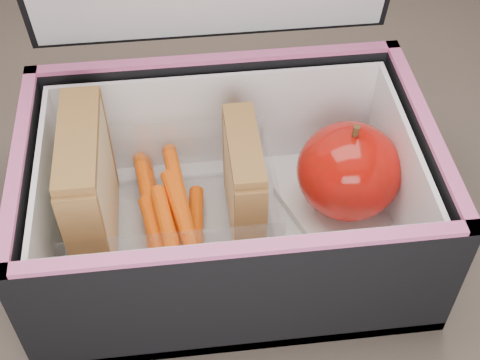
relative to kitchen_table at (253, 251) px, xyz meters
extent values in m
cube|color=brown|center=(0.00, 0.00, 0.08)|extent=(1.20, 0.80, 0.03)
cube|color=#D6C589|center=(-0.14, -0.05, 0.16)|extent=(0.01, 0.10, 0.11)
cube|color=#DC7586|center=(-0.13, -0.05, 0.16)|extent=(0.01, 0.10, 0.10)
cube|color=#D6C589|center=(-0.12, -0.05, 0.16)|extent=(0.01, 0.10, 0.11)
cube|color=brown|center=(-0.13, -0.05, 0.22)|extent=(0.03, 0.10, 0.01)
cube|color=#D6C589|center=(-0.02, -0.05, 0.15)|extent=(0.01, 0.08, 0.09)
cube|color=#DC7586|center=(-0.02, -0.05, 0.15)|extent=(0.01, 0.08, 0.08)
cube|color=#D6C589|center=(-0.01, -0.05, 0.15)|extent=(0.01, 0.08, 0.09)
cube|color=brown|center=(-0.02, -0.05, 0.20)|extent=(0.02, 0.08, 0.01)
cylinder|color=#ED4200|center=(-0.06, -0.06, 0.11)|extent=(0.02, 0.10, 0.01)
cylinder|color=#ED4200|center=(-0.09, -0.08, 0.12)|extent=(0.03, 0.10, 0.01)
cylinder|color=#ED4200|center=(-0.07, -0.03, 0.14)|extent=(0.02, 0.10, 0.01)
cylinder|color=#ED4200|center=(-0.09, -0.04, 0.11)|extent=(0.02, 0.10, 0.01)
cylinder|color=#ED4200|center=(-0.08, -0.07, 0.12)|extent=(0.01, 0.10, 0.01)
cylinder|color=#ED4200|center=(-0.08, -0.08, 0.14)|extent=(0.03, 0.10, 0.01)
cylinder|color=#ED4200|center=(-0.09, -0.02, 0.11)|extent=(0.02, 0.10, 0.01)
cylinder|color=#ED4200|center=(-0.09, -0.03, 0.12)|extent=(0.03, 0.10, 0.01)
cylinder|color=#ED4200|center=(-0.07, -0.06, 0.14)|extent=(0.03, 0.10, 0.01)
cube|color=white|center=(0.06, -0.04, 0.11)|extent=(0.10, 0.10, 0.01)
ellipsoid|color=maroon|center=(0.07, -0.04, 0.15)|extent=(0.10, 0.10, 0.08)
cylinder|color=#463219|center=(0.07, -0.04, 0.19)|extent=(0.01, 0.01, 0.01)
camera|label=1|loc=(-0.06, -0.40, 0.54)|focal=50.00mm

